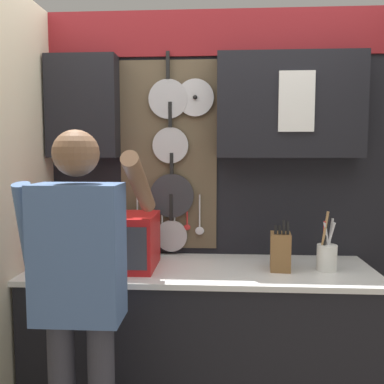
{
  "coord_description": "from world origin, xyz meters",
  "views": [
    {
      "loc": [
        0.1,
        -2.4,
        1.55
      ],
      "look_at": [
        -0.07,
        0.22,
        1.29
      ],
      "focal_mm": 40.0,
      "sensor_mm": 36.0,
      "label": 1
    }
  ],
  "objects_px": {
    "microwave": "(114,241)",
    "utensil_crock": "(327,255)",
    "person": "(80,282)",
    "knife_block": "(280,251)"
  },
  "relations": [
    {
      "from": "microwave",
      "to": "utensil_crock",
      "type": "xyz_separation_m",
      "value": [
        1.2,
        0.0,
        -0.07
      ]
    },
    {
      "from": "microwave",
      "to": "utensil_crock",
      "type": "distance_m",
      "value": 1.2
    },
    {
      "from": "person",
      "to": "microwave",
      "type": "bearing_deg",
      "value": 88.73
    },
    {
      "from": "knife_block",
      "to": "microwave",
      "type": "bearing_deg",
      "value": -179.95
    },
    {
      "from": "utensil_crock",
      "to": "person",
      "type": "relative_size",
      "value": 0.2
    },
    {
      "from": "utensil_crock",
      "to": "knife_block",
      "type": "bearing_deg",
      "value": -179.78
    },
    {
      "from": "microwave",
      "to": "knife_block",
      "type": "bearing_deg",
      "value": 0.05
    },
    {
      "from": "microwave",
      "to": "person",
      "type": "distance_m",
      "value": 0.58
    },
    {
      "from": "utensil_crock",
      "to": "microwave",
      "type": "bearing_deg",
      "value": -179.91
    },
    {
      "from": "knife_block",
      "to": "person",
      "type": "bearing_deg",
      "value": -149.05
    }
  ]
}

